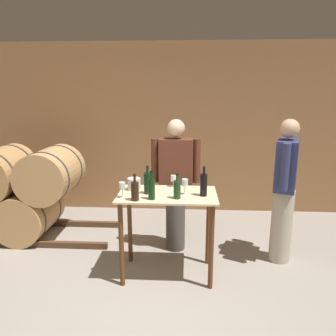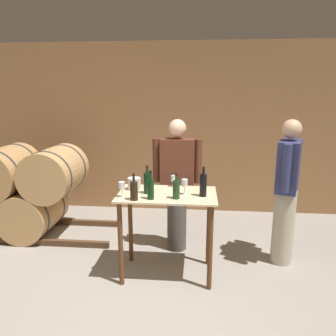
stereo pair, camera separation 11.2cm
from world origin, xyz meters
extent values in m
plane|color=gray|center=(0.00, 0.00, 0.00)|extent=(14.00, 14.00, 0.00)
cube|color=#996B42|center=(0.00, 2.92, 1.35)|extent=(8.40, 0.05, 2.70)
cube|color=#4C331E|center=(-2.10, 2.09, 0.04)|extent=(2.97, 0.06, 0.08)
cylinder|color=tan|center=(-1.75, 1.75, 0.33)|extent=(0.66, 0.84, 0.66)
cylinder|color=#38383D|center=(-1.75, 1.50, 0.33)|extent=(0.68, 0.03, 0.68)
cylinder|color=#38383D|center=(-1.75, 2.01, 0.33)|extent=(0.68, 0.03, 0.68)
cylinder|color=#AD7F4C|center=(-2.10, 1.75, 0.89)|extent=(0.66, 0.84, 0.66)
cylinder|color=#38383D|center=(-2.10, 2.01, 0.89)|extent=(0.68, 0.03, 0.68)
cylinder|color=tan|center=(-1.41, 1.75, 0.89)|extent=(0.66, 0.84, 0.66)
cylinder|color=#38383D|center=(-1.41, 1.50, 0.89)|extent=(0.68, 0.03, 0.68)
cylinder|color=#38383D|center=(-1.41, 2.01, 0.89)|extent=(0.68, 0.03, 0.68)
cube|color=beige|center=(0.19, 0.89, 0.91)|extent=(1.02, 0.61, 0.02)
cylinder|color=#593319|center=(-0.26, 0.65, 0.45)|extent=(0.05, 0.05, 0.90)
cylinder|color=#593319|center=(0.64, 0.65, 0.45)|extent=(0.05, 0.05, 0.90)
cylinder|color=#593319|center=(-0.26, 1.14, 0.45)|extent=(0.05, 0.05, 0.90)
cylinder|color=#593319|center=(0.64, 1.14, 0.45)|extent=(0.05, 0.05, 0.90)
cylinder|color=black|center=(-0.12, 0.66, 1.01)|extent=(0.08, 0.08, 0.18)
cylinder|color=black|center=(-0.12, 0.66, 1.15)|extent=(0.02, 0.02, 0.08)
cylinder|color=black|center=(-0.12, 0.66, 1.18)|extent=(0.03, 0.03, 0.02)
cylinder|color=black|center=(-0.02, 0.88, 1.03)|extent=(0.08, 0.08, 0.22)
cylinder|color=black|center=(-0.02, 0.88, 1.18)|extent=(0.02, 0.02, 0.07)
cylinder|color=black|center=(-0.02, 0.88, 1.21)|extent=(0.03, 0.03, 0.02)
cylinder|color=black|center=(0.04, 0.70, 1.02)|extent=(0.07, 0.07, 0.20)
cylinder|color=black|center=(0.04, 0.70, 1.17)|extent=(0.02, 0.02, 0.09)
cylinder|color=black|center=(0.04, 0.70, 1.20)|extent=(0.03, 0.03, 0.02)
cylinder|color=#193819|center=(0.29, 0.74, 1.01)|extent=(0.07, 0.07, 0.18)
cylinder|color=#193819|center=(0.29, 0.74, 1.14)|extent=(0.02, 0.02, 0.08)
cylinder|color=black|center=(0.29, 0.74, 1.17)|extent=(0.03, 0.03, 0.02)
cylinder|color=black|center=(0.56, 0.84, 1.04)|extent=(0.07, 0.07, 0.23)
cylinder|color=black|center=(0.56, 0.84, 1.19)|extent=(0.02, 0.02, 0.08)
cylinder|color=black|center=(0.56, 0.84, 1.22)|extent=(0.03, 0.03, 0.02)
cylinder|color=silver|center=(-0.25, 0.74, 0.92)|extent=(0.06, 0.06, 0.00)
cylinder|color=silver|center=(-0.25, 0.74, 0.97)|extent=(0.01, 0.01, 0.08)
cylinder|color=silver|center=(-0.25, 0.74, 1.05)|extent=(0.06, 0.06, 0.07)
cylinder|color=silver|center=(0.24, 1.15, 0.92)|extent=(0.06, 0.06, 0.00)
cylinder|color=silver|center=(0.24, 1.15, 0.96)|extent=(0.01, 0.01, 0.06)
cylinder|color=silver|center=(0.24, 1.15, 1.02)|extent=(0.06, 0.06, 0.06)
cylinder|color=silver|center=(0.37, 0.88, 0.92)|extent=(0.06, 0.06, 0.00)
cylinder|color=silver|center=(0.37, 0.88, 0.97)|extent=(0.01, 0.01, 0.09)
cylinder|color=silver|center=(0.37, 0.88, 1.05)|extent=(0.06, 0.06, 0.07)
cylinder|color=silver|center=(-0.18, 1.01, 0.99)|extent=(0.14, 0.14, 0.13)
cylinder|color=#4C4742|center=(0.25, 1.49, 0.41)|extent=(0.24, 0.24, 0.82)
cube|color=#592D1E|center=(0.25, 1.49, 1.11)|extent=(0.40, 0.22, 0.59)
sphere|color=beige|center=(0.25, 1.49, 1.53)|extent=(0.21, 0.21, 0.21)
cylinder|color=#592D1E|center=(0.50, 1.49, 1.14)|extent=(0.09, 0.09, 0.53)
cylinder|color=#592D1E|center=(0.00, 1.49, 1.14)|extent=(0.09, 0.09, 0.53)
cylinder|color=#B7AD93|center=(1.49, 1.27, 0.44)|extent=(0.24, 0.24, 0.87)
cube|color=navy|center=(1.49, 1.27, 1.16)|extent=(0.34, 0.45, 0.56)
sphere|color=tan|center=(1.49, 1.27, 1.56)|extent=(0.21, 0.21, 0.21)
cylinder|color=navy|center=(1.58, 1.50, 1.18)|extent=(0.09, 0.09, 0.51)
cylinder|color=navy|center=(1.41, 1.03, 1.18)|extent=(0.09, 0.09, 0.51)
camera|label=1|loc=(0.38, -2.34, 1.97)|focal=35.00mm
camera|label=2|loc=(0.50, -2.34, 1.97)|focal=35.00mm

